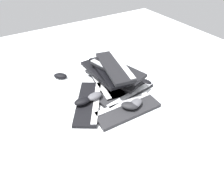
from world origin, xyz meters
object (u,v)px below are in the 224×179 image
object	(u,v)px
keyboard_6	(109,71)
keyboard_8	(115,66)
mouse_6	(82,101)
keyboard_2	(126,92)
keyboard_7	(117,69)
mouse_5	(129,106)
keyboard_1	(128,110)
mouse_1	(95,96)
keyboard_4	(113,77)
mouse_0	(129,84)
mouse_2	(136,103)
keyboard_0	(89,103)
keyboard_5	(103,72)
mouse_4	(60,76)
keyboard_3	(105,82)
mouse_3	(146,83)

from	to	relation	value
keyboard_6	keyboard_8	distance (m)	0.08
mouse_6	keyboard_2	bearing A→B (deg)	-2.28
keyboard_7	mouse_5	distance (m)	0.33
keyboard_1	mouse_1	xyz separation A→B (m)	(0.14, -0.20, 0.04)
keyboard_4	mouse_5	xyz separation A→B (m)	(0.09, 0.34, 0.01)
keyboard_1	mouse_0	world-z (taller)	mouse_0
keyboard_2	keyboard_1	bearing A→B (deg)	58.67
mouse_0	mouse_2	xyz separation A→B (m)	(0.09, 0.20, 0.00)
mouse_1	keyboard_2	bearing A→B (deg)	163.79
keyboard_0	keyboard_1	xyz separation A→B (m)	(-0.19, 0.20, 0.00)
keyboard_6	mouse_0	world-z (taller)	keyboard_6
keyboard_5	mouse_4	bearing A→B (deg)	-36.69
keyboard_3	mouse_3	size ratio (longest dim) A/B	4.15
keyboard_1	mouse_0	distance (m)	0.24
keyboard_0	keyboard_4	distance (m)	0.32
mouse_3	keyboard_8	bearing A→B (deg)	47.75
keyboard_3	keyboard_6	distance (m)	0.10
keyboard_4	keyboard_6	bearing A→B (deg)	-26.54
keyboard_2	mouse_2	bearing A→B (deg)	76.65
keyboard_0	mouse_0	xyz separation A→B (m)	(-0.33, 0.01, 0.04)
keyboard_0	mouse_3	size ratio (longest dim) A/B	4.10
keyboard_0	mouse_4	world-z (taller)	mouse_4
keyboard_1	keyboard_4	xyz separation A→B (m)	(-0.10, -0.34, 0.03)
keyboard_3	keyboard_6	bearing A→B (deg)	-164.69
keyboard_2	mouse_4	size ratio (longest dim) A/B	4.15
keyboard_1	mouse_6	world-z (taller)	mouse_6
mouse_1	mouse_3	xyz separation A→B (m)	(-0.43, 0.03, -0.03)
keyboard_6	mouse_3	bearing A→B (deg)	140.11
keyboard_1	mouse_5	world-z (taller)	mouse_5
keyboard_5	keyboard_1	bearing A→B (deg)	84.08
keyboard_6	keyboard_0	bearing A→B (deg)	31.43
keyboard_8	mouse_4	distance (m)	0.47
keyboard_1	keyboard_4	size ratio (longest dim) A/B	0.96
mouse_3	keyboard_7	bearing A→B (deg)	43.53
keyboard_6	mouse_4	world-z (taller)	keyboard_6
mouse_2	mouse_3	distance (m)	0.29
keyboard_1	mouse_1	bearing A→B (deg)	-55.23
keyboard_3	mouse_6	size ratio (longest dim) A/B	4.15
keyboard_0	mouse_3	world-z (taller)	mouse_3
keyboard_1	mouse_4	xyz separation A→B (m)	(0.24, -0.60, 0.01)
keyboard_6	mouse_5	bearing A→B (deg)	80.88
keyboard_8	mouse_2	bearing A→B (deg)	84.45
keyboard_8	mouse_3	bearing A→B (deg)	146.90
mouse_4	keyboard_2	bearing A→B (deg)	-9.37
mouse_5	keyboard_7	bearing A→B (deg)	114.27
mouse_3	mouse_1	bearing A→B (deg)	76.20
mouse_0	keyboard_5	bearing A→B (deg)	115.21
keyboard_3	mouse_2	xyz separation A→B (m)	(-0.03, 0.35, 0.04)
keyboard_1	mouse_0	bearing A→B (deg)	-127.61
keyboard_2	keyboard_8	size ratio (longest dim) A/B	0.99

